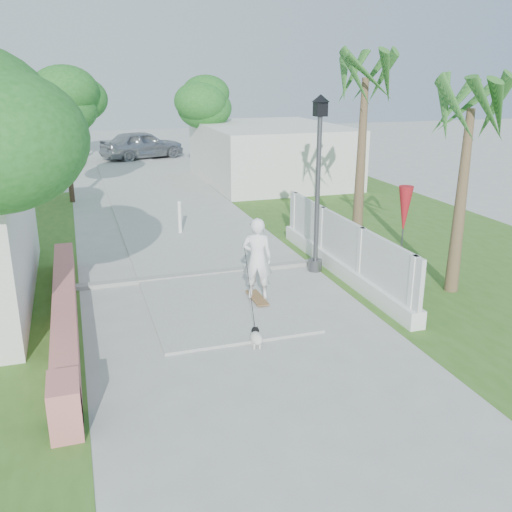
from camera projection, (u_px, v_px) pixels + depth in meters
name	position (u px, v px, depth m)	size (l,w,h in m)	color
ground	(285.00, 399.00, 9.05)	(90.00, 90.00, 0.00)	#B7B7B2
path_strip	(137.00, 180.00, 27.14)	(3.20, 36.00, 0.06)	#B7B7B2
curb	(202.00, 274.00, 14.47)	(6.50, 0.25, 0.10)	#999993
grass_right	(401.00, 233.00, 18.33)	(8.00, 20.00, 0.01)	#38641F
pink_wall	(65.00, 319.00, 11.21)	(0.45, 8.20, 0.80)	#C37263
lattice_fence	(342.00, 254.00, 14.40)	(0.35, 7.00, 1.50)	white
building_right	(270.00, 153.00, 26.69)	(6.00, 8.00, 2.60)	silver
street_lamp	(318.00, 178.00, 14.13)	(0.44, 0.44, 4.44)	#59595E
bollard	(180.00, 217.00, 17.98)	(0.14, 0.14, 1.09)	white
patio_umbrella	(404.00, 211.00, 14.00)	(0.36, 0.36, 2.30)	#59595E
tree_path_left	(63.00, 103.00, 21.46)	(3.40, 3.40, 5.23)	#4C3826
tree_path_right	(201.00, 103.00, 26.99)	(3.00, 3.00, 4.79)	#4C3826
tree_path_far	(67.00, 93.00, 30.57)	(3.20, 3.20, 5.17)	#4C3826
palm_far	(365.00, 90.00, 14.89)	(1.80, 1.80, 5.30)	brown
palm_near	(470.00, 120.00, 12.30)	(1.80, 1.80, 4.70)	brown
skateboarder	(252.00, 275.00, 11.99)	(1.08, 2.40, 1.95)	olive
dog	(256.00, 337.00, 10.73)	(0.29, 0.50, 0.34)	silver
parked_car	(142.00, 145.00, 33.53)	(1.96, 4.86, 1.66)	#A7AAAF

